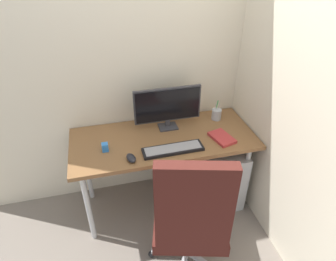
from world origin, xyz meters
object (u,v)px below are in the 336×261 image
filing_cabinet (212,174)px  mouse (131,158)px  keyboard (173,149)px  notebook (222,138)px  pen_holder (216,114)px  office_chair (191,218)px  monitor (168,106)px  desk_clamp_accessory (105,147)px

filing_cabinet → mouse: size_ratio=5.30×
keyboard → mouse: 0.32m
mouse → notebook: size_ratio=0.51×
filing_cabinet → pen_holder: pen_holder is taller
office_chair → monitor: bearing=85.7°
keyboard → notebook: same height
keyboard → pen_holder: size_ratio=2.65×
monitor → desk_clamp_accessory: 0.58m
mouse → desk_clamp_accessory: desk_clamp_accessory is taller
notebook → desk_clamp_accessory: (-0.89, 0.07, 0.02)m
monitor → notebook: size_ratio=2.60×
filing_cabinet → notebook: size_ratio=2.68×
mouse → notebook: mouse is taller
keyboard → mouse: bearing=-173.4°
mouse → desk_clamp_accessory: size_ratio=1.69×
office_chair → monitor: 0.90m
office_chair → pen_holder: size_ratio=6.60×
desk_clamp_accessory → office_chair: bearing=-54.1°
office_chair → filing_cabinet: office_chair is taller
keyboard → mouse: mouse is taller
office_chair → filing_cabinet: bearing=57.3°
notebook → desk_clamp_accessory: bearing=161.1°
filing_cabinet → desk_clamp_accessory: (-0.88, -0.02, 0.47)m
keyboard → desk_clamp_accessory: 0.50m
office_chair → keyboard: office_chair is taller
keyboard → notebook: 0.41m
monitor → keyboard: (-0.04, -0.32, -0.18)m
mouse → desk_clamp_accessory: (-0.17, 0.16, 0.01)m
filing_cabinet → monitor: (-0.36, 0.18, 0.64)m
office_chair → mouse: size_ratio=10.75×
mouse → notebook: (0.72, 0.08, -0.01)m
office_chair → filing_cabinet: 0.84m
monitor → mouse: monitor is taller
notebook → mouse: bearing=172.5°
office_chair → keyboard: 0.53m
pen_holder → desk_clamp_accessory: bearing=-167.0°
monitor → pen_holder: 0.46m
pen_holder → mouse: bearing=-154.5°
office_chair → desk_clamp_accessory: size_ratio=18.22×
pen_holder → office_chair: bearing=-120.3°
keyboard → pen_holder: 0.59m
keyboard → desk_clamp_accessory: (-0.48, 0.12, 0.02)m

